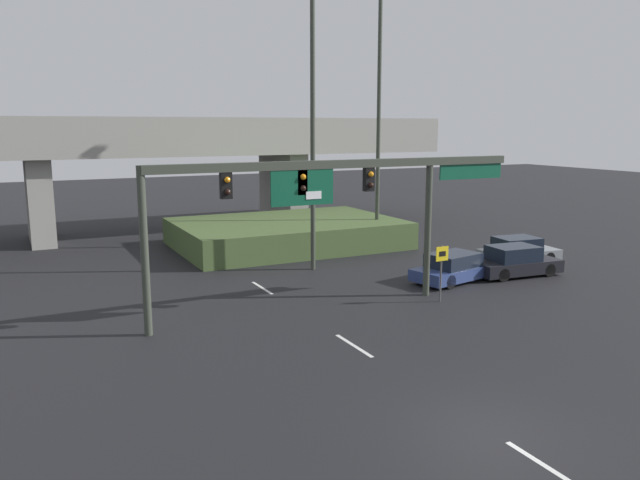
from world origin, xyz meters
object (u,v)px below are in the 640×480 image
at_px(parked_sedan_mid_right, 515,262).
at_px(speed_limit_sign, 441,265).
at_px(signal_gantry, 332,189).
at_px(parked_sedan_near_right, 455,268).
at_px(parked_sedan_far_right, 518,251).
at_px(highway_light_pole_far, 379,109).
at_px(highway_light_pole_near, 313,95).

bearing_deg(parked_sedan_mid_right, speed_limit_sign, -155.53).
xyz_separation_m(signal_gantry, parked_sedan_near_right, (7.31, 1.47, -4.19)).
bearing_deg(parked_sedan_near_right, parked_sedan_mid_right, -18.85).
bearing_deg(speed_limit_sign, parked_sedan_far_right, 27.15).
distance_m(highway_light_pole_far, parked_sedan_far_right, 11.59).
bearing_deg(parked_sedan_near_right, signal_gantry, 179.85).
bearing_deg(speed_limit_sign, highway_light_pole_near, 105.20).
height_order(highway_light_pole_near, parked_sedan_mid_right, highway_light_pole_near).
xyz_separation_m(signal_gantry, speed_limit_sign, (4.52, -1.13, -3.25)).
height_order(speed_limit_sign, highway_light_pole_far, highway_light_pole_far).
xyz_separation_m(highway_light_pole_near, parked_sedan_far_right, (10.50, -3.49, -8.07)).
xyz_separation_m(speed_limit_sign, parked_sedan_mid_right, (6.12, 2.18, -0.89)).
distance_m(speed_limit_sign, parked_sedan_mid_right, 6.56).
xyz_separation_m(highway_light_pole_near, parked_sedan_mid_right, (8.24, -5.60, -8.03)).
bearing_deg(parked_sedan_far_right, highway_light_pole_far, 124.39).
bearing_deg(highway_light_pole_near, parked_sedan_far_right, -18.37).
height_order(parked_sedan_near_right, parked_sedan_mid_right, parked_sedan_mid_right).
height_order(highway_light_pole_near, parked_sedan_near_right, highway_light_pole_near).
xyz_separation_m(highway_light_pole_far, parked_sedan_mid_right, (1.81, -9.87, -7.55)).
distance_m(highway_light_pole_near, parked_sedan_far_right, 13.69).
height_order(speed_limit_sign, parked_sedan_far_right, speed_limit_sign).
bearing_deg(signal_gantry, parked_sedan_near_right, 11.40).
bearing_deg(speed_limit_sign, parked_sedan_mid_right, 19.62).
xyz_separation_m(signal_gantry, highway_light_pole_far, (8.83, 10.92, 3.42)).
distance_m(parked_sedan_near_right, parked_sedan_far_right, 5.84).
xyz_separation_m(highway_light_pole_far, parked_sedan_far_right, (4.07, -7.75, -7.59)).
relative_size(signal_gantry, parked_sedan_mid_right, 3.51).
bearing_deg(signal_gantry, speed_limit_sign, -14.10).
bearing_deg(speed_limit_sign, parked_sedan_near_right, 43.01).
bearing_deg(signal_gantry, parked_sedan_far_right, 13.78).
bearing_deg(highway_light_pole_near, parked_sedan_near_right, -46.50).
bearing_deg(parked_sedan_mid_right, parked_sedan_far_right, 47.97).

